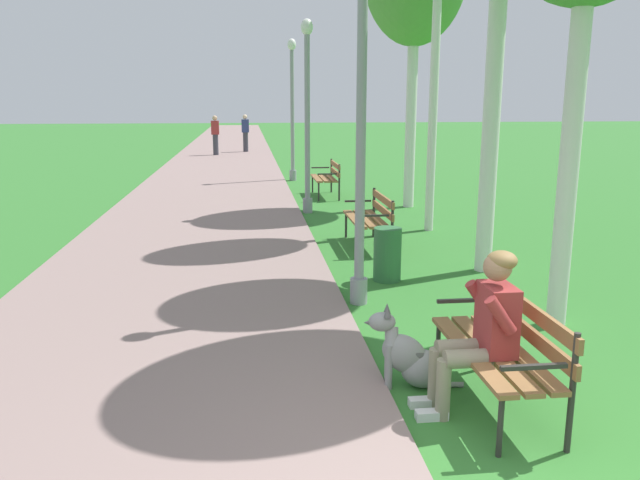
# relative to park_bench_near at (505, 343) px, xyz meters

# --- Properties ---
(paved_path) EXTENTS (4.00, 60.00, 0.04)m
(paved_path) POSITION_rel_park_bench_near_xyz_m (-2.82, 22.68, -0.49)
(paved_path) COLOR gray
(paved_path) RESTS_ON ground
(park_bench_near) EXTENTS (0.55, 1.50, 0.85)m
(park_bench_near) POSITION_rel_park_bench_near_xyz_m (0.00, 0.00, 0.00)
(park_bench_near) COLOR olive
(park_bench_near) RESTS_ON ground
(park_bench_mid) EXTENTS (0.55, 1.50, 0.85)m
(park_bench_mid) POSITION_rel_park_bench_near_xyz_m (0.04, 5.43, 0.00)
(park_bench_mid) COLOR olive
(park_bench_mid) RESTS_ON ground
(park_bench_far) EXTENTS (0.55, 1.50, 0.85)m
(park_bench_far) POSITION_rel_park_bench_near_xyz_m (0.02, 10.75, 0.00)
(park_bench_far) COLOR olive
(park_bench_far) RESTS_ON ground
(person_seated_on_near_bench) EXTENTS (0.74, 0.49, 1.25)m
(person_seated_on_near_bench) POSITION_rel_park_bench_near_xyz_m (-0.21, -0.06, 0.17)
(person_seated_on_near_bench) COLOR gray
(person_seated_on_near_bench) RESTS_ON ground
(dog_grey) EXTENTS (0.83, 0.35, 0.71)m
(dog_grey) POSITION_rel_park_bench_near_xyz_m (-0.62, 0.40, -0.25)
(dog_grey) COLOR gray
(dog_grey) RESTS_ON ground
(lamp_post_near) EXTENTS (0.24, 0.24, 3.88)m
(lamp_post_near) POSITION_rel_park_bench_near_xyz_m (-0.66, 2.59, 1.50)
(lamp_post_near) COLOR gray
(lamp_post_near) RESTS_ON ground
(lamp_post_mid) EXTENTS (0.24, 0.24, 3.86)m
(lamp_post_mid) POSITION_rel_park_bench_near_xyz_m (-0.67, 8.60, 1.49)
(lamp_post_mid) COLOR gray
(lamp_post_mid) RESTS_ON ground
(lamp_post_far) EXTENTS (0.24, 0.24, 3.96)m
(lamp_post_far) POSITION_rel_park_bench_near_xyz_m (-0.59, 13.91, 1.54)
(lamp_post_far) COLOR gray
(lamp_post_far) RESTS_ON ground
(litter_bin) EXTENTS (0.36, 0.36, 0.70)m
(litter_bin) POSITION_rel_park_bench_near_xyz_m (-0.13, 3.48, -0.16)
(litter_bin) COLOR #2D6638
(litter_bin) RESTS_ON ground
(pedestrian_distant) EXTENTS (0.32, 0.22, 1.65)m
(pedestrian_distant) POSITION_rel_park_bench_near_xyz_m (-3.17, 22.33, 0.33)
(pedestrian_distant) COLOR #383842
(pedestrian_distant) RESTS_ON ground
(pedestrian_further_distant) EXTENTS (0.32, 0.22, 1.65)m
(pedestrian_further_distant) POSITION_rel_park_bench_near_xyz_m (-1.94, 23.85, 0.33)
(pedestrian_further_distant) COLOR #383842
(pedestrian_further_distant) RESTS_ON ground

